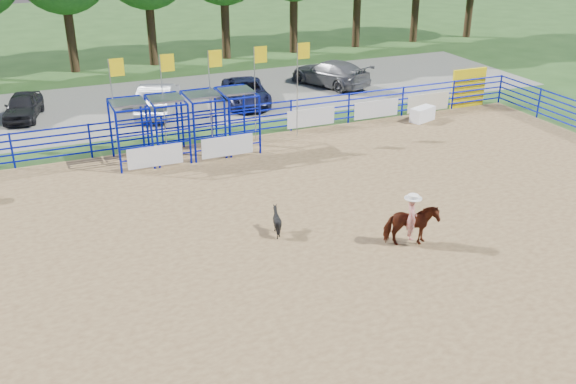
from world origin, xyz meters
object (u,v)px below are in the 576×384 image
Objects in this scene: horse_and_rider at (411,221)px; car_a at (23,106)px; announcer_table at (422,114)px; car_d at (330,73)px; car_c at (246,92)px; calf at (277,221)px; car_b at (158,98)px.

horse_and_rider is 21.14m from car_a.
car_d is at bearing 98.58° from announcer_table.
car_c is at bearing 88.39° from horse_and_rider.
calf reaches higher than announcer_table.
car_d is at bearing -66.07° from calf.
car_b is at bearing -31.98° from calf.
car_a is 11.07m from car_c.
calf is (-3.49, 2.34, -0.40)m from horse_and_rider.
calf is at bearing -95.47° from car_c.
car_c reaches higher than car_a.
car_b is at bearing 151.42° from announcer_table.
car_a is 0.80× the size of car_b.
calf is 14.72m from car_c.
car_b is (-4.14, 16.69, -0.07)m from horse_and_rider.
car_d is (-1.17, 7.77, 0.38)m from announcer_table.
car_a is at bearing -179.54° from car_c.
announcer_table is at bearing -87.99° from calf.
car_c reaches higher than announcer_table.
calf is 0.17× the size of car_d.
car_b reaches higher than car_d.
car_a reaches higher than announcer_table.
horse_and_rider is at bearing -158.37° from calf.
car_b reaches higher than car_a.
car_d is (9.70, 15.84, 0.30)m from calf.
car_c is (4.61, -0.17, -0.12)m from car_b.
car_b is 4.61m from car_c.
car_d is at bearing 12.64° from car_a.
calf is at bearing -53.22° from car_a.
car_d reaches higher than car_a.
car_c is 0.92× the size of car_d.
car_b is at bearing -1.66° from car_a.
car_b is at bearing -14.68° from car_d.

